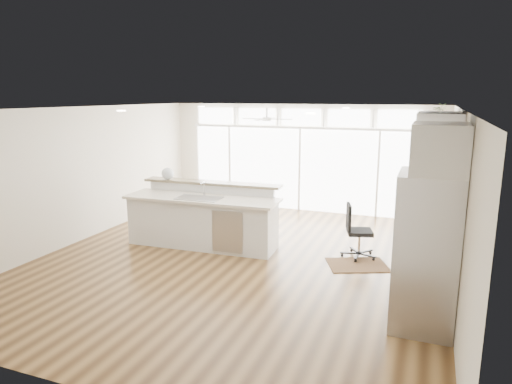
% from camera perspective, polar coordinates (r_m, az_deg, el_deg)
% --- Properties ---
extents(floor, '(7.00, 8.00, 0.02)m').
position_cam_1_polar(floor, '(8.36, -1.98, -8.52)').
color(floor, '#472E16').
rests_on(floor, ground).
extents(ceiling, '(7.00, 8.00, 0.02)m').
position_cam_1_polar(ceiling, '(7.82, -2.12, 10.39)').
color(ceiling, silver).
rests_on(ceiling, wall_back).
extents(wall_back, '(7.00, 0.04, 2.70)m').
position_cam_1_polar(wall_back, '(11.72, 5.62, 4.27)').
color(wall_back, beige).
rests_on(wall_back, floor).
extents(wall_front, '(7.00, 0.04, 2.70)m').
position_cam_1_polar(wall_front, '(4.70, -21.65, -8.44)').
color(wall_front, beige).
rests_on(wall_front, floor).
extents(wall_left, '(0.04, 8.00, 2.70)m').
position_cam_1_polar(wall_left, '(9.87, -21.13, 2.05)').
color(wall_left, beige).
rests_on(wall_left, floor).
extents(wall_right, '(0.04, 8.00, 2.70)m').
position_cam_1_polar(wall_right, '(7.38, 23.85, -1.32)').
color(wall_right, beige).
rests_on(wall_right, floor).
extents(glass_wall, '(5.80, 0.06, 2.08)m').
position_cam_1_polar(glass_wall, '(11.70, 5.51, 2.78)').
color(glass_wall, white).
rests_on(glass_wall, wall_back).
extents(transom_row, '(5.90, 0.06, 0.40)m').
position_cam_1_polar(transom_row, '(11.56, 5.65, 9.30)').
color(transom_row, white).
rests_on(transom_row, wall_back).
extents(desk_window, '(0.04, 0.85, 0.85)m').
position_cam_1_polar(desk_window, '(7.63, 23.58, 0.65)').
color(desk_window, white).
rests_on(desk_window, wall_right).
extents(ceiling_fan, '(1.16, 1.16, 0.32)m').
position_cam_1_polar(ceiling_fan, '(10.62, 1.36, 9.65)').
color(ceiling_fan, white).
rests_on(ceiling_fan, ceiling).
extents(recessed_lights, '(3.40, 3.00, 0.02)m').
position_cam_1_polar(recessed_lights, '(8.01, -1.55, 10.29)').
color(recessed_lights, white).
rests_on(recessed_lights, ceiling).
extents(oven_cabinet, '(0.64, 1.20, 2.50)m').
position_cam_1_polar(oven_cabinet, '(9.15, 21.26, 0.68)').
color(oven_cabinet, silver).
rests_on(oven_cabinet, floor).
extents(desk_nook, '(0.72, 1.30, 0.76)m').
position_cam_1_polar(desk_nook, '(7.92, 20.46, -7.49)').
color(desk_nook, silver).
rests_on(desk_nook, floor).
extents(upper_cabinets, '(0.64, 1.30, 0.64)m').
position_cam_1_polar(upper_cabinets, '(7.52, 21.88, 6.80)').
color(upper_cabinets, silver).
rests_on(upper_cabinets, wall_right).
extents(refrigerator, '(0.76, 0.90, 2.00)m').
position_cam_1_polar(refrigerator, '(6.16, 20.46, -6.97)').
color(refrigerator, '#A7A7AB').
rests_on(refrigerator, floor).
extents(fridge_cabinet, '(0.64, 0.90, 0.60)m').
position_cam_1_polar(fridge_cabinet, '(5.88, 21.98, 5.07)').
color(fridge_cabinet, silver).
rests_on(fridge_cabinet, wall_right).
extents(framed_photos, '(0.06, 0.22, 0.80)m').
position_cam_1_polar(framed_photos, '(8.27, 23.33, 0.42)').
color(framed_photos, black).
rests_on(framed_photos, wall_right).
extents(kitchen_island, '(3.08, 1.27, 1.20)m').
position_cam_1_polar(kitchen_island, '(8.98, -6.75, -3.02)').
color(kitchen_island, silver).
rests_on(kitchen_island, floor).
extents(rug, '(1.21, 1.06, 0.01)m').
position_cam_1_polar(rug, '(8.29, 12.57, -8.88)').
color(rug, '#362011').
rests_on(rug, floor).
extents(office_chair, '(0.63, 0.60, 0.99)m').
position_cam_1_polar(office_chair, '(8.53, 12.84, -4.82)').
color(office_chair, black).
rests_on(office_chair, floor).
extents(fishbowl, '(0.29, 0.29, 0.25)m').
position_cam_1_polar(fishbowl, '(9.60, -10.98, 2.27)').
color(fishbowl, silver).
rests_on(fishbowl, kitchen_island).
extents(monitor, '(0.13, 0.52, 0.43)m').
position_cam_1_polar(monitor, '(7.75, 20.20, -3.29)').
color(monitor, black).
rests_on(monitor, desk_nook).
extents(keyboard, '(0.12, 0.31, 0.02)m').
position_cam_1_polar(keyboard, '(7.80, 18.84, -4.67)').
color(keyboard, white).
rests_on(keyboard, desk_nook).
extents(potted_plant, '(0.26, 0.28, 0.22)m').
position_cam_1_polar(potted_plant, '(9.00, 21.92, 9.18)').
color(potted_plant, '#375B27').
rests_on(potted_plant, oven_cabinet).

